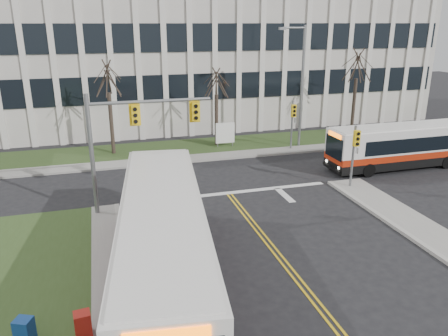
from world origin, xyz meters
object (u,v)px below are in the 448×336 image
(directory_sign, at_px, (225,133))
(bus_main, at_px, (164,247))
(streetlight, at_px, (300,81))
(newspaper_box_red, at_px, (83,326))
(newspaper_box_blue, at_px, (25,333))
(bus_cross, at_px, (405,147))

(directory_sign, bearing_deg, bus_main, -112.74)
(streetlight, relative_size, newspaper_box_red, 9.68)
(bus_main, bearing_deg, newspaper_box_red, -137.85)
(newspaper_box_blue, bearing_deg, newspaper_box_red, 18.02)
(directory_sign, relative_size, bus_cross, 0.19)
(bus_main, xyz_separation_m, bus_cross, (17.71, 9.81, -0.30))
(directory_sign, relative_size, bus_main, 0.15)
(bus_cross, height_order, newspaper_box_red, bus_cross)
(bus_cross, bearing_deg, directory_sign, -128.41)
(streetlight, bearing_deg, newspaper_box_red, -130.60)
(directory_sign, xyz_separation_m, bus_cross, (10.24, -8.00, 0.26))
(directory_sign, distance_m, newspaper_box_red, 22.32)
(streetlight, distance_m, bus_main, 21.29)
(directory_sign, height_order, newspaper_box_red, directory_sign)
(newspaper_box_blue, xyz_separation_m, newspaper_box_red, (1.69, -0.18, 0.00))
(bus_main, bearing_deg, streetlight, 59.14)
(newspaper_box_blue, relative_size, newspaper_box_red, 1.00)
(directory_sign, bearing_deg, newspaper_box_red, -117.53)
(newspaper_box_red, bearing_deg, newspaper_box_blue, 167.79)
(directory_sign, xyz_separation_m, newspaper_box_blue, (-12.00, -19.60, -0.70))
(directory_sign, height_order, bus_main, bus_main)
(streetlight, relative_size, bus_cross, 0.86)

